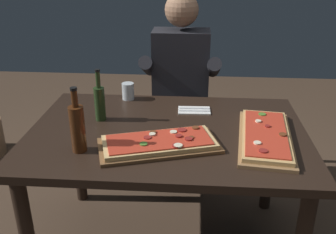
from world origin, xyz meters
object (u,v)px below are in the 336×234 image
pizza_rectangular_left (265,136)px  tumbler_near_camera (128,91)px  wine_bottle_dark (100,102)px  pizza_rectangular_front (159,143)px  oil_bottle_amber (78,127)px  dining_table (167,147)px  diner_chair (181,110)px  seated_diner (180,83)px

pizza_rectangular_left → tumbler_near_camera: (-0.75, 0.48, 0.03)m
wine_bottle_dark → tumbler_near_camera: (0.10, 0.31, -0.05)m
tumbler_near_camera → pizza_rectangular_front: bearing=-67.5°
oil_bottle_amber → tumbler_near_camera: (0.11, 0.65, -0.07)m
dining_table → diner_chair: 0.87m
dining_table → pizza_rectangular_left: bearing=-8.3°
diner_chair → dining_table: bearing=-92.2°
pizza_rectangular_front → seated_diner: (0.06, 0.92, -0.02)m
dining_table → wine_bottle_dark: 0.43m
wine_bottle_dark → pizza_rectangular_front: bearing=-39.9°
oil_bottle_amber → seated_diner: (0.41, 0.98, -0.12)m
pizza_rectangular_left → wine_bottle_dark: (-0.84, 0.17, 0.08)m
pizza_rectangular_left → oil_bottle_amber: size_ratio=1.99×
pizza_rectangular_left → wine_bottle_dark: bearing=168.5°
wine_bottle_dark → tumbler_near_camera: size_ratio=2.77×
wine_bottle_dark → diner_chair: 0.92m
dining_table → diner_chair: (0.03, 0.86, -0.16)m
pizza_rectangular_front → tumbler_near_camera: 0.65m
pizza_rectangular_left → seated_diner: seated_diner is taller
pizza_rectangular_left → seated_diner: (-0.45, 0.81, -0.02)m
pizza_rectangular_front → oil_bottle_amber: bearing=-170.9°
wine_bottle_dark → seated_diner: bearing=57.9°
tumbler_near_camera → wine_bottle_dark: bearing=-107.0°
oil_bottle_amber → pizza_rectangular_front: bearing=9.1°
tumbler_near_camera → diner_chair: 0.62m
tumbler_near_camera → diner_chair: diner_chair is taller
dining_table → pizza_rectangular_left: 0.50m
pizza_rectangular_front → diner_chair: diner_chair is taller
diner_chair → seated_diner: bearing=-90.0°
pizza_rectangular_front → pizza_rectangular_left: size_ratio=0.99×
dining_table → diner_chair: diner_chair is taller
pizza_rectangular_left → tumbler_near_camera: size_ratio=5.98×
tumbler_near_camera → diner_chair: size_ratio=0.12×
tumbler_near_camera → seated_diner: (0.30, 0.32, -0.05)m
oil_bottle_amber → diner_chair: (0.41, 1.10, -0.37)m
dining_table → pizza_rectangular_front: (-0.02, -0.18, 0.12)m
tumbler_near_camera → seated_diner: size_ratio=0.08×
pizza_rectangular_left → wine_bottle_dark: 0.86m
seated_diner → pizza_rectangular_front: bearing=-93.5°
wine_bottle_dark → oil_bottle_amber: size_ratio=0.92×
dining_table → pizza_rectangular_left: (0.48, -0.07, 0.11)m
pizza_rectangular_front → wine_bottle_dark: 0.45m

